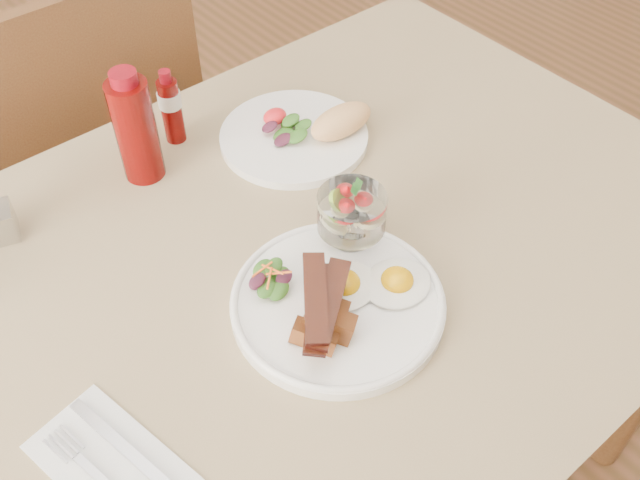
% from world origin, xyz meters
% --- Properties ---
extents(table, '(1.33, 0.88, 0.75)m').
position_xyz_m(table, '(0.00, 0.00, 0.66)').
color(table, brown).
rests_on(table, ground).
extents(chair_far, '(0.42, 0.42, 0.93)m').
position_xyz_m(chair_far, '(0.00, 0.66, 0.52)').
color(chair_far, brown).
rests_on(chair_far, ground).
extents(main_plate, '(0.28, 0.28, 0.02)m').
position_xyz_m(main_plate, '(0.01, -0.10, 0.76)').
color(main_plate, white).
rests_on(main_plate, table).
extents(fried_eggs, '(0.15, 0.13, 0.03)m').
position_xyz_m(fried_eggs, '(0.06, -0.11, 0.78)').
color(fried_eggs, white).
rests_on(fried_eggs, main_plate).
extents(bacon_potato_pile, '(0.13, 0.12, 0.06)m').
position_xyz_m(bacon_potato_pile, '(-0.03, -0.12, 0.79)').
color(bacon_potato_pile, brown).
rests_on(bacon_potato_pile, main_plate).
extents(side_salad, '(0.07, 0.07, 0.03)m').
position_xyz_m(side_salad, '(-0.04, -0.03, 0.78)').
color(side_salad, '#1B4612').
rests_on(side_salad, main_plate).
extents(fruit_cup, '(0.09, 0.09, 0.10)m').
position_xyz_m(fruit_cup, '(0.09, -0.03, 0.82)').
color(fruit_cup, white).
rests_on(fruit_cup, main_plate).
extents(second_plate, '(0.25, 0.24, 0.06)m').
position_xyz_m(second_plate, '(0.20, 0.19, 0.77)').
color(second_plate, white).
rests_on(second_plate, table).
extents(ketchup_bottle, '(0.07, 0.07, 0.18)m').
position_xyz_m(ketchup_bottle, '(-0.05, 0.29, 0.84)').
color(ketchup_bottle, '#520604').
rests_on(ketchup_bottle, table).
extents(hot_sauce_bottle, '(0.04, 0.04, 0.13)m').
position_xyz_m(hot_sauce_bottle, '(0.04, 0.33, 0.81)').
color(hot_sauce_bottle, '#520604').
rests_on(hot_sauce_bottle, table).
extents(napkin_cutlery, '(0.14, 0.21, 0.01)m').
position_xyz_m(napkin_cutlery, '(-0.32, -0.11, 0.75)').
color(napkin_cutlery, white).
rests_on(napkin_cutlery, table).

